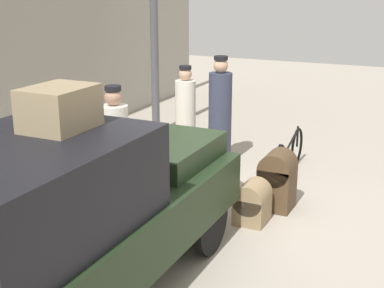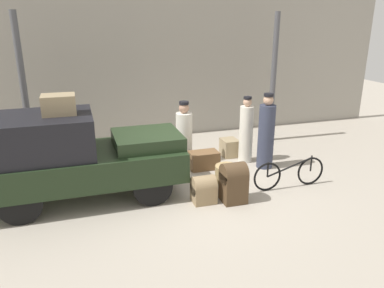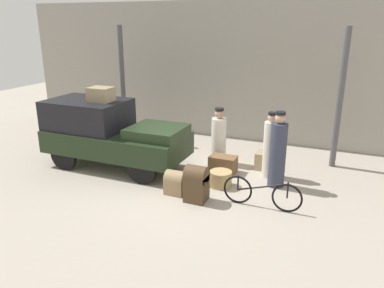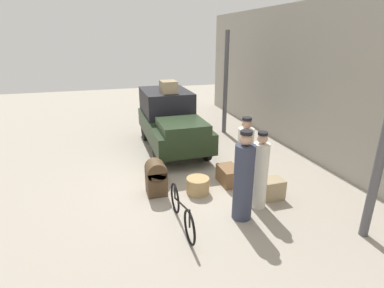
# 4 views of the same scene
# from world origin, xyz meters

# --- Properties ---
(ground_plane) EXTENTS (30.00, 30.00, 0.00)m
(ground_plane) POSITION_xyz_m (0.00, 0.00, 0.00)
(ground_plane) COLOR #A89E8E
(station_building_facade) EXTENTS (16.00, 0.15, 4.50)m
(station_building_facade) POSITION_xyz_m (0.00, 4.08, 2.25)
(station_building_facade) COLOR gray
(station_building_facade) RESTS_ON ground
(canopy_pillar_left) EXTENTS (0.16, 0.16, 3.74)m
(canopy_pillar_left) POSITION_xyz_m (-3.30, 2.58, 1.87)
(canopy_pillar_left) COLOR #4C4C51
(canopy_pillar_left) RESTS_ON ground
(canopy_pillar_right) EXTENTS (0.16, 0.16, 3.74)m
(canopy_pillar_right) POSITION_xyz_m (3.44, 2.58, 1.87)
(canopy_pillar_right) COLOR #4C4C51
(canopy_pillar_right) RESTS_ON ground
(truck) EXTENTS (3.91, 1.65, 1.81)m
(truck) POSITION_xyz_m (-2.28, 0.22, 0.98)
(truck) COLOR black
(truck) RESTS_ON ground
(bicycle) EXTENTS (1.72, 0.04, 0.69)m
(bicycle) POSITION_xyz_m (2.17, -0.62, 0.33)
(bicycle) COLOR black
(bicycle) RESTS_ON ground
(wicker_basket) EXTENTS (0.54, 0.54, 0.38)m
(wicker_basket) POSITION_xyz_m (1.00, 0.10, 0.19)
(wicker_basket) COLOR tan
(wicker_basket) RESTS_ON ground
(porter_with_bicycle) EXTENTS (0.42, 0.42, 1.60)m
(porter_with_bicycle) POSITION_xyz_m (0.43, 1.59, 0.72)
(porter_with_bicycle) COLOR silver
(porter_with_bicycle) RESTS_ON ground
(conductor_in_dark_uniform) EXTENTS (0.40, 0.40, 1.87)m
(conductor_in_dark_uniform) POSITION_xyz_m (2.24, 0.64, 0.86)
(conductor_in_dark_uniform) COLOR #33384C
(conductor_in_dark_uniform) RESTS_ON ground
(porter_standing_middle) EXTENTS (0.35, 0.35, 1.71)m
(porter_standing_middle) POSITION_xyz_m (1.95, 1.16, 0.79)
(porter_standing_middle) COLOR silver
(porter_standing_middle) RESTS_ON ground
(trunk_wicker_pale) EXTENTS (0.41, 0.50, 0.47)m
(trunk_wicker_pale) POSITION_xyz_m (1.72, 1.65, 0.23)
(trunk_wicker_pale) COLOR #9E8966
(trunk_wicker_pale) RESTS_ON ground
(trunk_barrel_dark) EXTENTS (0.46, 0.40, 0.56)m
(trunk_barrel_dark) POSITION_xyz_m (0.16, -0.69, 0.28)
(trunk_barrel_dark) COLOR #937A56
(trunk_barrel_dark) RESTS_ON ground
(trunk_large_brown) EXTENTS (0.71, 0.44, 0.43)m
(trunk_large_brown) POSITION_xyz_m (0.76, 1.00, 0.22)
(trunk_large_brown) COLOR brown
(trunk_large_brown) RESTS_ON ground
(suitcase_black_upright) EXTENTS (0.47, 0.45, 0.83)m
(suitcase_black_upright) POSITION_xyz_m (0.75, -0.85, 0.43)
(suitcase_black_upright) COLOR #4C3823
(suitcase_black_upright) RESTS_ON ground
(trunk_on_truck_roof) EXTENTS (0.62, 0.49, 0.38)m
(trunk_on_truck_roof) POSITION_xyz_m (-2.44, 0.22, 2.00)
(trunk_on_truck_roof) COLOR #9E8966
(trunk_on_truck_roof) RESTS_ON truck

